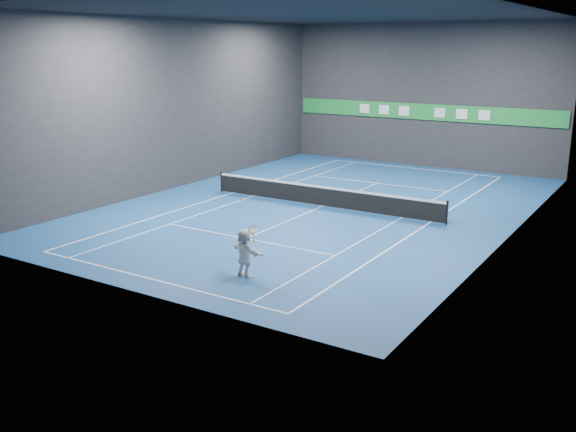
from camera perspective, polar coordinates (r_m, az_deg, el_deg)
The scene contains 20 objects.
ground at distance 31.32m, azimuth 3.08°, elevation 0.87°, with size 26.00×26.00×0.00m, color navy.
ceiling at distance 30.42m, azimuth 3.33°, elevation 17.55°, with size 26.00×26.00×0.00m, color black.
wall_back at distance 42.34m, azimuth 11.92°, elevation 10.42°, with size 18.00×0.10×9.00m, color #28272A.
wall_front at distance 20.26m, azimuth -15.04°, elevation 5.65°, with size 18.00×0.10×9.00m, color #28272A.
wall_left at distance 35.76m, azimuth -9.70°, elevation 9.75°, with size 0.10×26.00×9.00m, color #28272A.
wall_right at distance 27.37m, azimuth 20.06°, elevation 7.55°, with size 0.10×26.00×9.00m, color #28272A.
baseline_near at distance 22.13m, azimuth -12.16°, elevation -5.47°, with size 10.98×0.08×0.01m, color white.
baseline_far at distance 41.88m, azimuth 11.05°, elevation 4.20°, with size 10.98×0.08×0.01m, color white.
sideline_doubles_left at distance 34.24m, azimuth -4.97°, elevation 2.06°, with size 0.08×23.78×0.01m, color white.
sideline_doubles_right at distance 29.14m, azimuth 12.55°, elevation -0.53°, with size 0.08×23.78×0.01m, color white.
sideline_singles_left at distance 33.44m, azimuth -3.08°, elevation 1.78°, with size 0.06×23.78×0.01m, color white.
sideline_singles_right at distance 29.61m, azimuth 10.04°, elevation -0.16°, with size 0.06×23.78×0.01m, color white.
service_line_near at distance 26.10m, azimuth -3.78°, elevation -2.01°, with size 8.23×0.06×0.01m, color white.
service_line_far at distance 36.90m, azimuth 7.93°, elevation 2.91°, with size 8.23×0.06×0.01m, color white.
center_service_line at distance 31.32m, azimuth 3.08°, elevation 0.88°, with size 0.06×12.80×0.01m, color white.
player at distance 21.66m, azimuth -3.86°, elevation -3.27°, with size 1.55×0.49×1.67m, color white.
tennis_ball at distance 21.16m, azimuth -4.13°, elevation 1.50°, with size 0.06×0.06×0.06m, color yellow.
tennis_net at distance 31.19m, azimuth 3.10°, elevation 1.83°, with size 12.50×0.10×1.07m.
sponsor_banner at distance 42.37m, azimuth 11.81°, elevation 9.06°, with size 17.64×0.11×1.00m.
tennis_racket at distance 21.29m, azimuth -3.15°, elevation -1.30°, with size 0.48×0.34×0.62m.
Camera 1 is at (14.71, -26.59, 7.58)m, focal length 40.00 mm.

